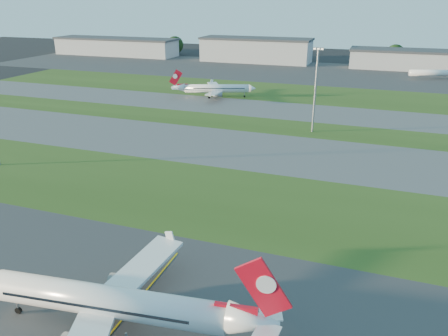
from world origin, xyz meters
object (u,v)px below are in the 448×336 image
at_px(airliner_parked, 110,302).
at_px(mini_jet_near, 436,73).
at_px(airliner_taxiing, 216,89).
at_px(light_mast_centre, 316,85).

height_order(airliner_parked, mini_jet_near, airliner_parked).
relative_size(airliner_taxiing, mini_jet_near, 1.16).
xyz_separation_m(airliner_parked, light_mast_centre, (10.20, 96.85, 10.62)).
bearing_deg(airliner_taxiing, airliner_parked, 85.58).
distance_m(airliner_parked, mini_jet_near, 219.53).
bearing_deg(mini_jet_near, light_mast_centre, -128.69).
bearing_deg(light_mast_centre, mini_jet_near, 68.88).
relative_size(airliner_parked, airliner_taxiing, 1.19).
xyz_separation_m(airliner_parked, airliner_taxiing, (-36.10, 133.85, -0.52)).
distance_m(airliner_parked, airliner_taxiing, 138.64).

